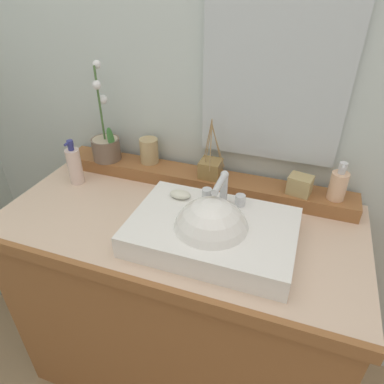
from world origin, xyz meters
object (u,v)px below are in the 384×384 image
Objects in this scene: soap_bar at (181,195)px; tumbler_cup at (149,151)px; soap_dispenser at (338,185)px; trinket_box at (300,185)px; potted_plant at (106,143)px; sink_basin at (212,233)px; lotion_bottle at (75,165)px; reed_diffuser at (210,168)px.

soap_bar is 0.72× the size of tumbler_cup.
trinket_box is (-0.12, -0.01, -0.02)m from soap_dispenser.
potted_plant is 0.18m from tumbler_cup.
lotion_bottle is at bearing 164.58° from sink_basin.
tumbler_cup reaches higher than soap_bar.
lotion_bottle is (-0.07, -0.13, -0.05)m from potted_plant.
soap_dispenser is at bearing 22.76° from soap_bar.
lotion_bottle is (-0.24, -0.16, -0.03)m from tumbler_cup.
soap_bar is 0.41m from trinket_box.
potted_plant is (-0.53, 0.29, 0.08)m from sink_basin.
tumbler_cup is 1.28× the size of trinket_box.
reed_diffuser reaches higher than lotion_bottle.
tumbler_cup is (0.17, 0.03, -0.02)m from potted_plant.
soap_dispenser reaches higher than trinket_box.
soap_bar is 0.52× the size of soap_dispenser.
tumbler_cup is 0.58m from trinket_box.
reed_diffuser is (-0.44, -0.00, -0.02)m from soap_dispenser.
tumbler_cup is 0.29m from lotion_bottle.
lotion_bottle is at bearing -165.03° from reed_diffuser.
sink_basin is at bearing -72.00° from reed_diffuser.
trinket_box is at bearing 52.29° from sink_basin.
potted_plant is 4.98× the size of trinket_box.
potted_plant reaches higher than soap_dispenser.
potted_plant reaches higher than tumbler_cup.
trinket_box is (0.32, -0.01, -0.00)m from reed_diffuser.
tumbler_cup is 0.26m from reed_diffuser.
tumbler_cup is (-0.36, 0.33, 0.06)m from sink_basin.
trinket_box is at bearing -1.51° from reed_diffuser.
soap_dispenser reaches higher than sink_basin.
potted_plant is at bearing -179.59° from soap_dispenser.
tumbler_cup is at bearing 11.02° from potted_plant.
sink_basin is at bearing -42.26° from tumbler_cup.
sink_basin is 6.42× the size of trinket_box.
lotion_bottle is (-0.82, -0.13, -0.01)m from trinket_box.
lotion_bottle is at bearing -117.05° from potted_plant.
soap_bar is 0.47m from lotion_bottle.
sink_basin is 0.61m from potted_plant.
sink_basin is at bearing -36.09° from soap_bar.
soap_bar is 0.44m from potted_plant.
tumbler_cup is at bearing 173.96° from reed_diffuser.
potted_plant reaches higher than sink_basin.
reed_diffuser is (0.04, 0.20, 0.00)m from soap_bar.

